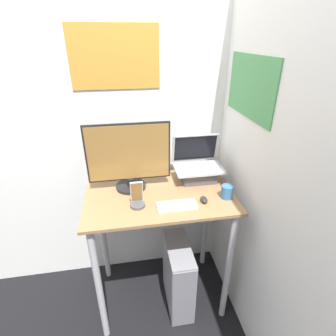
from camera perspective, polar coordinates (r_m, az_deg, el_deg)
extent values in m
plane|color=black|center=(2.24, -0.13, -31.78)|extent=(12.00, 12.00, 0.00)
cube|color=white|center=(1.97, -3.74, 8.73)|extent=(6.00, 0.05, 2.60)
cube|color=gold|center=(1.84, -11.53, 22.54)|extent=(0.57, 0.01, 0.39)
cube|color=white|center=(1.51, 21.67, 0.89)|extent=(0.05, 6.00, 2.60)
cube|color=#4C9959|center=(1.65, 17.43, 16.50)|extent=(0.01, 0.57, 0.35)
cube|color=#936D47|center=(1.75, -1.92, -5.70)|extent=(0.97, 0.63, 0.02)
cylinder|color=#B7B7BC|center=(1.88, -14.78, -23.85)|extent=(0.04, 0.04, 0.96)
cylinder|color=#B7B7BC|center=(1.97, 12.93, -20.64)|extent=(0.04, 0.04, 0.96)
cylinder|color=#B7B7BC|center=(2.26, -13.97, -13.50)|extent=(0.04, 0.04, 0.96)
cylinder|color=#B7B7BC|center=(2.33, 8.12, -11.38)|extent=(0.04, 0.04, 0.96)
cube|color=#4C4C51|center=(1.88, 6.65, -1.58)|extent=(0.24, 0.14, 0.09)
cube|color=#B7B7BC|center=(1.85, 6.73, -0.16)|extent=(0.34, 0.21, 0.02)
cube|color=#B7B7BC|center=(1.91, 5.92, 4.41)|extent=(0.34, 0.04, 0.21)
cube|color=black|center=(1.91, 5.97, 4.36)|extent=(0.31, 0.03, 0.18)
cylinder|color=black|center=(1.82, -8.06, -3.92)|extent=(0.20, 0.20, 0.02)
cylinder|color=black|center=(1.80, -8.13, -2.90)|extent=(0.05, 0.05, 0.05)
cube|color=black|center=(1.71, -8.60, 3.35)|extent=(0.55, 0.01, 0.39)
cube|color=olive|center=(1.70, -8.58, 3.24)|extent=(0.52, 0.01, 0.37)
cube|color=silver|center=(1.61, 1.96, -8.16)|extent=(0.24, 0.10, 0.01)
cube|color=#A8A8AD|center=(1.61, 1.96, -7.91)|extent=(0.22, 0.09, 0.00)
ellipsoid|color=#262626|center=(1.67, 7.81, -6.83)|extent=(0.04, 0.07, 0.03)
cylinder|color=#4C4C51|center=(1.62, -6.63, -8.04)|extent=(0.09, 0.09, 0.02)
cube|color=silver|center=(1.59, -6.83, -5.18)|extent=(0.08, 0.04, 0.15)
cube|color=olive|center=(1.58, -6.82, -5.24)|extent=(0.07, 0.03, 0.14)
cube|color=gray|center=(2.15, 2.22, -22.31)|extent=(0.17, 0.42, 0.57)
cube|color=slate|center=(2.03, 3.59, -26.75)|extent=(0.16, 0.01, 0.54)
cylinder|color=#336699|center=(1.72, 12.69, -5.07)|extent=(0.07, 0.07, 0.09)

